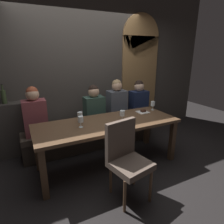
{
  "coord_description": "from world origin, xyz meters",
  "views": [
    {
      "loc": [
        -1.17,
        -2.49,
        1.77
      ],
      "look_at": [
        0.15,
        0.14,
        0.84
      ],
      "focal_mm": 30.6,
      "sensor_mm": 36.0,
      "label": 1
    }
  ],
  "objects_px": {
    "chair_near_side": "(126,155)",
    "diner_far_end": "(117,101)",
    "wine_glass_far_left": "(153,104)",
    "wine_glass_center_back": "(122,113)",
    "diner_near_end": "(139,100)",
    "wine_glass_end_left": "(80,115)",
    "dining_table": "(108,127)",
    "dessert_plate": "(143,112)",
    "banquette_bench": "(92,135)",
    "diner_redhead": "(35,113)",
    "wine_bottle_pale_label": "(4,96)",
    "wine_glass_near_left": "(81,120)",
    "diner_bearded": "(94,107)"
  },
  "relations": [
    {
      "from": "diner_near_end",
      "to": "dessert_plate",
      "type": "xyz_separation_m",
      "value": [
        -0.28,
        -0.55,
        -0.06
      ]
    },
    {
      "from": "wine_glass_far_left",
      "to": "wine_glass_center_back",
      "type": "bearing_deg",
      "value": -162.39
    },
    {
      "from": "diner_bearded",
      "to": "wine_bottle_pale_label",
      "type": "xyz_separation_m",
      "value": [
        -1.44,
        0.38,
        0.26
      ]
    },
    {
      "from": "wine_bottle_pale_label",
      "to": "chair_near_side",
      "type": "bearing_deg",
      "value": -53.6
    },
    {
      "from": "dining_table",
      "to": "wine_glass_near_left",
      "type": "bearing_deg",
      "value": -176.5
    },
    {
      "from": "wine_glass_near_left",
      "to": "wine_glass_far_left",
      "type": "relative_size",
      "value": 1.0
    },
    {
      "from": "chair_near_side",
      "to": "diner_far_end",
      "type": "xyz_separation_m",
      "value": [
        0.63,
        1.45,
        0.28
      ]
    },
    {
      "from": "dining_table",
      "to": "chair_near_side",
      "type": "xyz_separation_m",
      "value": [
        -0.09,
        -0.72,
        -0.09
      ]
    },
    {
      "from": "diner_far_end",
      "to": "wine_glass_near_left",
      "type": "bearing_deg",
      "value": -142.46
    },
    {
      "from": "diner_far_end",
      "to": "wine_bottle_pale_label",
      "type": "relative_size",
      "value": 2.51
    },
    {
      "from": "diner_bearded",
      "to": "wine_glass_near_left",
      "type": "relative_size",
      "value": 4.64
    },
    {
      "from": "wine_glass_near_left",
      "to": "dessert_plate",
      "type": "bearing_deg",
      "value": 8.67
    },
    {
      "from": "wine_bottle_pale_label",
      "to": "wine_glass_center_back",
      "type": "bearing_deg",
      "value": -34.02
    },
    {
      "from": "banquette_bench",
      "to": "wine_glass_far_left",
      "type": "relative_size",
      "value": 15.24
    },
    {
      "from": "diner_bearded",
      "to": "wine_glass_far_left",
      "type": "bearing_deg",
      "value": -25.67
    },
    {
      "from": "diner_near_end",
      "to": "dessert_plate",
      "type": "height_order",
      "value": "diner_near_end"
    },
    {
      "from": "wine_glass_center_back",
      "to": "wine_glass_near_left",
      "type": "bearing_deg",
      "value": 178.19
    },
    {
      "from": "diner_redhead",
      "to": "diner_far_end",
      "type": "distance_m",
      "value": 1.52
    },
    {
      "from": "dessert_plate",
      "to": "chair_near_side",
      "type": "bearing_deg",
      "value": -134.28
    },
    {
      "from": "wine_glass_center_back",
      "to": "wine_bottle_pale_label",
      "type": "bearing_deg",
      "value": 145.98
    },
    {
      "from": "diner_bearded",
      "to": "wine_glass_center_back",
      "type": "distance_m",
      "value": 0.74
    },
    {
      "from": "diner_far_end",
      "to": "wine_glass_far_left",
      "type": "height_order",
      "value": "diner_far_end"
    },
    {
      "from": "dining_table",
      "to": "wine_glass_end_left",
      "type": "bearing_deg",
      "value": 156.27
    },
    {
      "from": "diner_near_end",
      "to": "wine_glass_far_left",
      "type": "bearing_deg",
      "value": -93.52
    },
    {
      "from": "chair_near_side",
      "to": "diner_far_end",
      "type": "bearing_deg",
      "value": 66.39
    },
    {
      "from": "diner_far_end",
      "to": "wine_glass_near_left",
      "type": "xyz_separation_m",
      "value": [
        -0.98,
        -0.75,
        0.02
      ]
    },
    {
      "from": "diner_redhead",
      "to": "wine_bottle_pale_label",
      "type": "relative_size",
      "value": 2.48
    },
    {
      "from": "chair_near_side",
      "to": "dessert_plate",
      "type": "relative_size",
      "value": 5.16
    },
    {
      "from": "banquette_bench",
      "to": "chair_near_side",
      "type": "relative_size",
      "value": 2.55
    },
    {
      "from": "dining_table",
      "to": "wine_bottle_pale_label",
      "type": "distance_m",
      "value": 1.79
    },
    {
      "from": "diner_far_end",
      "to": "banquette_bench",
      "type": "bearing_deg",
      "value": -177.44
    },
    {
      "from": "banquette_bench",
      "to": "wine_bottle_pale_label",
      "type": "bearing_deg",
      "value": 165.94
    },
    {
      "from": "wine_glass_end_left",
      "to": "wine_glass_center_back",
      "type": "bearing_deg",
      "value": -19.39
    },
    {
      "from": "diner_near_end",
      "to": "wine_glass_end_left",
      "type": "distance_m",
      "value": 1.53
    },
    {
      "from": "wine_glass_far_left",
      "to": "dessert_plate",
      "type": "relative_size",
      "value": 0.86
    },
    {
      "from": "wine_glass_near_left",
      "to": "wine_glass_far_left",
      "type": "xyz_separation_m",
      "value": [
        1.45,
        0.23,
        0.0
      ]
    },
    {
      "from": "wine_glass_center_back",
      "to": "dessert_plate",
      "type": "height_order",
      "value": "wine_glass_center_back"
    },
    {
      "from": "wine_glass_center_back",
      "to": "wine_glass_far_left",
      "type": "distance_m",
      "value": 0.83
    },
    {
      "from": "diner_near_end",
      "to": "wine_glass_far_left",
      "type": "height_order",
      "value": "diner_near_end"
    },
    {
      "from": "wine_bottle_pale_label",
      "to": "wine_glass_near_left",
      "type": "xyz_separation_m",
      "value": [
        0.96,
        -1.08,
        -0.22
      ]
    },
    {
      "from": "diner_far_end",
      "to": "diner_near_end",
      "type": "bearing_deg",
      "value": -1.43
    },
    {
      "from": "diner_near_end",
      "to": "wine_glass_end_left",
      "type": "xyz_separation_m",
      "value": [
        -1.43,
        -0.54,
        0.04
      ]
    },
    {
      "from": "banquette_bench",
      "to": "chair_near_side",
      "type": "height_order",
      "value": "chair_near_side"
    },
    {
      "from": "dining_table",
      "to": "dessert_plate",
      "type": "distance_m",
      "value": 0.79
    },
    {
      "from": "diner_far_end",
      "to": "wine_glass_center_back",
      "type": "distance_m",
      "value": 0.83
    },
    {
      "from": "diner_near_end",
      "to": "wine_glass_far_left",
      "type": "distance_m",
      "value": 0.51
    },
    {
      "from": "banquette_bench",
      "to": "wine_glass_far_left",
      "type": "distance_m",
      "value": 1.3
    },
    {
      "from": "banquette_bench",
      "to": "diner_redhead",
      "type": "height_order",
      "value": "diner_redhead"
    },
    {
      "from": "wine_glass_center_back",
      "to": "diner_near_end",
      "type": "bearing_deg",
      "value": 42.82
    },
    {
      "from": "diner_redhead",
      "to": "wine_bottle_pale_label",
      "type": "distance_m",
      "value": 0.61
    }
  ]
}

